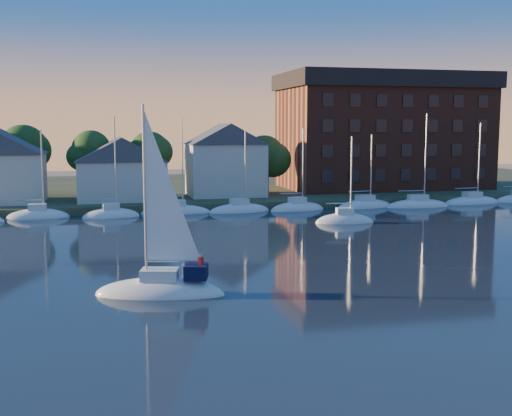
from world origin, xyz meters
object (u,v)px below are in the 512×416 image
object	(u,v)px
clubhouse_centre	(121,168)
hero_sailboat	(162,286)
condo_block	(383,130)
clubhouse_east	(225,159)
drifting_sailboat_right	(345,222)

from	to	relation	value
clubhouse_centre	hero_sailboat	distance (m)	45.07
clubhouse_centre	hero_sailboat	size ratio (longest dim) A/B	0.90
condo_block	clubhouse_east	bearing A→B (deg)	-167.11
clubhouse_centre	drifting_sailboat_right	xyz separation A→B (m)	(22.88, -19.47, -5.04)
condo_block	hero_sailboat	distance (m)	66.50
drifting_sailboat_right	clubhouse_centre	bearing A→B (deg)	148.40
clubhouse_centre	condo_block	size ratio (longest dim) A/B	0.37
clubhouse_east	drifting_sailboat_right	xyz separation A→B (m)	(8.88, -21.47, -5.90)
clubhouse_east	hero_sailboat	xyz separation A→B (m)	(-13.39, -46.83, -5.45)
hero_sailboat	clubhouse_east	bearing A→B (deg)	-91.12
hero_sailboat	condo_block	bearing A→B (deg)	-111.90
clubhouse_centre	hero_sailboat	world-z (taller)	hero_sailboat
hero_sailboat	drifting_sailboat_right	bearing A→B (deg)	-116.45
clubhouse_centre	drifting_sailboat_right	distance (m)	30.46
clubhouse_centre	condo_block	xyz separation A→B (m)	(40.00, 7.95, 4.66)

